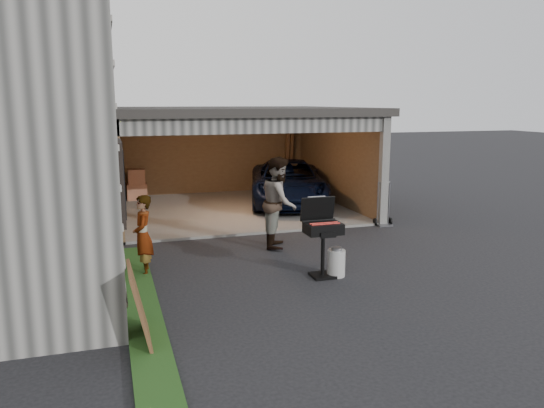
% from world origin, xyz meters
% --- Properties ---
extents(ground, '(80.00, 80.00, 0.00)m').
position_xyz_m(ground, '(0.00, 0.00, 0.00)').
color(ground, black).
rests_on(ground, ground).
extents(groundcover_strip, '(0.50, 8.00, 0.06)m').
position_xyz_m(groundcover_strip, '(-2.25, -1.00, 0.03)').
color(groundcover_strip, '#193814').
rests_on(groundcover_strip, ground).
extents(garage, '(6.80, 6.30, 2.90)m').
position_xyz_m(garage, '(0.76, 6.79, 1.87)').
color(garage, '#605E59').
rests_on(garage, ground).
extents(minivan, '(3.28, 5.01, 1.28)m').
position_xyz_m(minivan, '(2.47, 6.69, 0.64)').
color(minivan, black).
rests_on(minivan, ground).
extents(woman, '(0.38, 0.55, 1.45)m').
position_xyz_m(woman, '(-2.10, 1.30, 0.72)').
color(woman, '#C8D9FC').
rests_on(woman, ground).
extents(man, '(1.03, 1.14, 1.93)m').
position_xyz_m(man, '(0.80, 2.40, 0.96)').
color(man, '#45211B').
rests_on(man, ground).
extents(bbq_grill, '(0.63, 0.55, 1.40)m').
position_xyz_m(bbq_grill, '(0.90, 0.28, 0.83)').
color(bbq_grill, black).
rests_on(bbq_grill, ground).
extents(propane_tank, '(0.40, 0.40, 0.48)m').
position_xyz_m(propane_tank, '(1.15, 0.21, 0.24)').
color(propane_tank, beige).
rests_on(propane_tank, ground).
extents(plywood_panel, '(0.25, 0.91, 1.01)m').
position_xyz_m(plywood_panel, '(-2.34, -1.50, 0.50)').
color(plywood_panel, '#54391D').
rests_on(plywood_panel, ground).
extents(hand_truck, '(0.46, 0.35, 1.11)m').
position_xyz_m(hand_truck, '(3.90, 3.47, 0.21)').
color(hand_truck, slate).
rests_on(hand_truck, ground).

